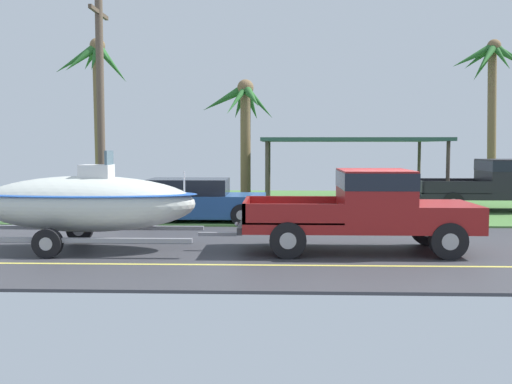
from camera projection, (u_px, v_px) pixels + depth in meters
ground at (347, 212)px, 22.37m from camera, size 36.00×22.00×0.11m
pickup_truck_towing at (373, 206)px, 13.86m from camera, size 5.47×2.13×1.89m
boat_on_trailer at (85, 203)px, 14.10m from camera, size 6.38×2.36×2.32m
parked_pickup_background at (506, 183)px, 22.01m from camera, size 5.99×2.08×1.94m
parked_sedan_near at (194, 201)px, 19.30m from camera, size 4.46×1.95×1.38m
carport_awning at (350, 141)px, 24.85m from camera, size 7.25×5.12×2.74m
palm_tree_near_left at (491, 77)px, 27.02m from camera, size 3.39×3.14×7.17m
palm_tree_near_right at (97, 79)px, 26.79m from camera, size 3.18×2.58×7.19m
palm_tree_mid at (244, 114)px, 25.55m from camera, size 3.25×3.13×5.22m
utility_pole at (101, 104)px, 18.94m from camera, size 0.24×1.80×7.15m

